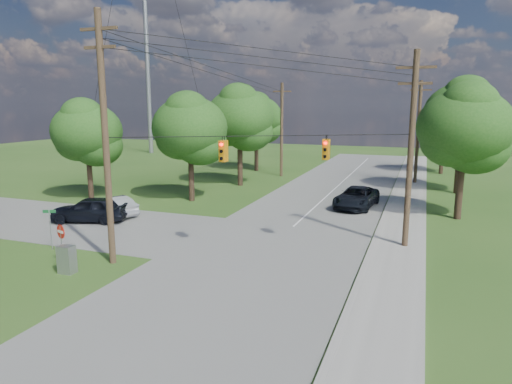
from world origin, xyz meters
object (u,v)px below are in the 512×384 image
at_px(pole_sw, 105,137).
at_px(pole_ne, 411,148).
at_px(car_cross_dark, 89,209).
at_px(do_not_enter_sign, 61,236).
at_px(pole_north_e, 418,132).
at_px(pole_north_w, 282,129).
at_px(car_cross_silver, 114,206).
at_px(car_main_north, 356,197).
at_px(control_cabinet, 67,259).

distance_m(pole_sw, pole_ne, 15.51).
bearing_deg(car_cross_dark, do_not_enter_sign, 13.65).
relative_size(pole_sw, do_not_enter_sign, 5.76).
bearing_deg(car_cross_dark, pole_north_e, 121.46).
bearing_deg(do_not_enter_sign, pole_north_w, 106.35).
bearing_deg(pole_north_w, pole_ne, -57.71).
height_order(pole_ne, pole_north_e, pole_ne).
bearing_deg(car_cross_silver, pole_north_e, 159.55).
height_order(car_main_north, do_not_enter_sign, do_not_enter_sign).
xyz_separation_m(pole_sw, control_cabinet, (-1.09, -1.90, -5.57)).
xyz_separation_m(car_cross_dark, car_cross_silver, (0.43, 1.98, -0.15)).
xyz_separation_m(car_cross_silver, do_not_enter_sign, (4.12, -9.32, 0.81)).
bearing_deg(pole_sw, pole_ne, 29.38).
distance_m(pole_north_e, car_cross_dark, 31.15).
bearing_deg(pole_sw, car_main_north, 60.14).
bearing_deg(car_main_north, do_not_enter_sign, -116.65).
bearing_deg(do_not_enter_sign, pole_north_e, 82.62).
relative_size(pole_north_w, car_cross_silver, 2.38).
xyz_separation_m(car_cross_dark, do_not_enter_sign, (4.55, -7.34, 0.66)).
distance_m(control_cabinet, do_not_enter_sign, 1.40).
relative_size(pole_north_w, control_cabinet, 7.56).
bearing_deg(pole_north_w, do_not_enter_sign, -92.89).
height_order(pole_sw, car_main_north, pole_sw).
distance_m(pole_ne, car_cross_silver, 20.15).
bearing_deg(control_cabinet, pole_north_e, 64.61).
height_order(pole_ne, pole_north_w, pole_ne).
xyz_separation_m(control_cabinet, do_not_enter_sign, (-0.87, 0.66, 0.88)).
distance_m(pole_north_w, car_cross_dark, 24.65).
relative_size(pole_sw, control_cabinet, 9.08).
bearing_deg(car_cross_silver, car_main_north, 140.61).
xyz_separation_m(pole_sw, pole_north_w, (-0.40, 29.60, -1.10)).
height_order(pole_north_w, control_cabinet, pole_north_w).
height_order(pole_ne, car_main_north, pole_ne).
bearing_deg(pole_north_e, pole_ne, -90.00).
bearing_deg(pole_ne, pole_sw, -150.62).
xyz_separation_m(pole_ne, car_main_north, (-3.93, 9.07, -4.67)).
height_order(pole_sw, do_not_enter_sign, pole_sw).
height_order(pole_sw, pole_north_w, pole_sw).
bearing_deg(car_cross_dark, pole_sw, 28.70).
bearing_deg(pole_ne, pole_north_e, 90.00).
distance_m(pole_ne, pole_north_w, 26.03).
distance_m(pole_north_w, control_cabinet, 31.82).
relative_size(pole_north_e, car_cross_silver, 2.38).
distance_m(pole_ne, control_cabinet, 18.06).
bearing_deg(pole_north_e, car_cross_silver, -132.30).
bearing_deg(control_cabinet, car_cross_dark, 123.54).
bearing_deg(car_cross_silver, pole_sw, 58.80).
height_order(pole_sw, control_cabinet, pole_sw).
bearing_deg(do_not_enter_sign, control_cabinet, -18.14).
bearing_deg(pole_north_e, pole_north_w, 180.00).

